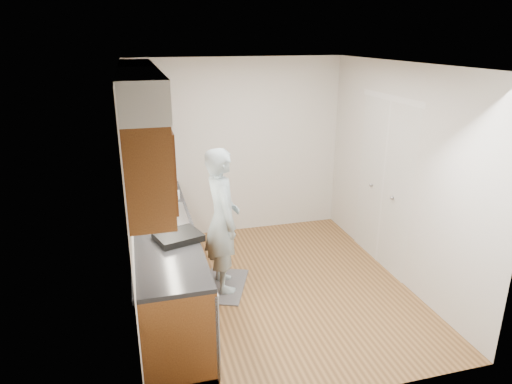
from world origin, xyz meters
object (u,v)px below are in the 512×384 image
at_px(steel_can, 168,195).
at_px(dish_rack, 178,237).
at_px(person, 222,211).
at_px(soap_bottle_b, 175,193).
at_px(soap_bottle_a, 146,192).

height_order(steel_can, dish_rack, steel_can).
height_order(person, soap_bottle_b, person).
distance_m(person, steel_can, 0.75).
bearing_deg(soap_bottle_a, person, -31.76).
bearing_deg(steel_can, soap_bottle_b, -10.24).
bearing_deg(soap_bottle_b, person, -48.05).
height_order(person, dish_rack, person).
height_order(person, soap_bottle_a, person).
distance_m(soap_bottle_b, steel_can, 0.08).
relative_size(soap_bottle_b, steel_can, 1.33).
relative_size(steel_can, dish_rack, 0.31).
bearing_deg(dish_rack, soap_bottle_b, 68.22).
bearing_deg(soap_bottle_a, soap_bottle_b, 2.98).
relative_size(person, soap_bottle_b, 11.05).
relative_size(soap_bottle_a, soap_bottle_b, 1.51).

